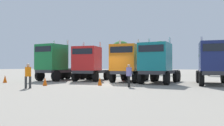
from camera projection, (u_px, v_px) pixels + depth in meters
ground at (109, 84)px, 19.13m from camera, size 200.00×200.00×0.00m
semi_truck_green at (55, 62)px, 24.26m from camera, size 2.85×5.90×4.36m
semi_truck_red at (89, 63)px, 23.81m from camera, size 3.28×6.01×4.10m
semi_truck_orange at (127, 63)px, 21.96m from camera, size 2.87×5.81×4.14m
semi_truck_teal at (157, 63)px, 20.12m from camera, size 2.75×6.11×4.09m
semi_truck_navy at (215, 63)px, 18.31m from camera, size 3.27×6.23×4.02m
visitor_in_hivis at (28, 74)px, 15.71m from camera, size 0.56×0.56×1.70m
visitor_with_camera at (129, 74)px, 16.67m from camera, size 0.53×0.53×1.67m
traffic_cone_near at (5, 79)px, 21.20m from camera, size 0.36×0.36×0.71m
traffic_cone_mid at (45, 81)px, 18.01m from camera, size 0.36×0.36×0.65m
traffic_cone_far at (100, 81)px, 18.17m from camera, size 0.36×0.36×0.66m
oak_far_left at (121, 52)px, 39.04m from camera, size 3.72×3.72×5.86m
oak_far_centre at (160, 51)px, 40.58m from camera, size 3.44×3.44×6.01m
oak_far_right at (209, 56)px, 37.12m from camera, size 3.11×3.11×4.84m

